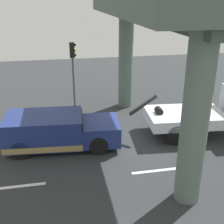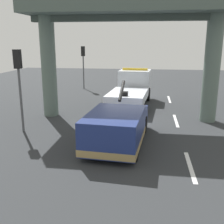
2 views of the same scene
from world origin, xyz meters
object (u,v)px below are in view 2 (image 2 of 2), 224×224
Objects in this scene: tow_truck_white at (132,87)px; traffic_light_near at (19,73)px; traffic_light_far at (83,58)px; towed_van_green at (118,127)px.

tow_truck_white is 8.92m from traffic_light_near.
tow_truck_white is at bearing -139.30° from traffic_light_far.
traffic_light_near is at bearing 180.00° from traffic_light_far.
traffic_light_far reaches higher than tow_truck_white.
traffic_light_near reaches higher than tow_truck_white.
towed_van_green is 5.56m from traffic_light_near.
traffic_light_near is at bearing 76.70° from towed_van_green.
towed_van_green is at bearing 179.54° from tow_truck_white.
traffic_light_far reaches higher than towed_van_green.
tow_truck_white is at bearing -35.24° from traffic_light_near.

